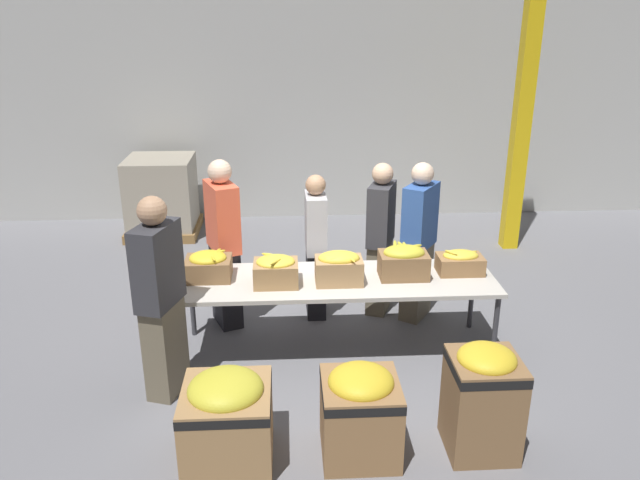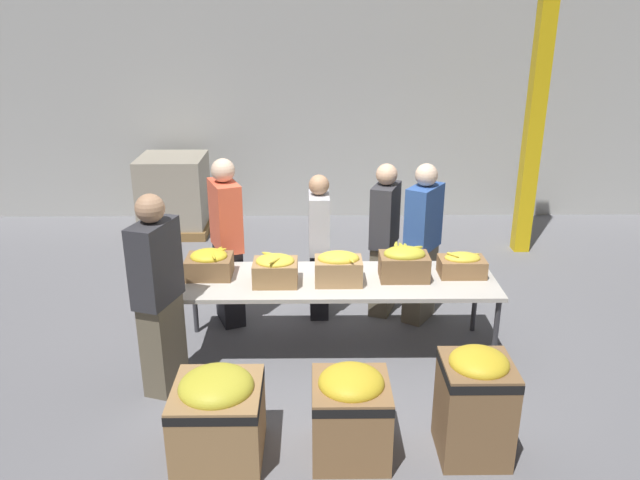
# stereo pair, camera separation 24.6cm
# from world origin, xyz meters

# --- Properties ---
(ground_plane) EXTENTS (30.00, 30.00, 0.00)m
(ground_plane) POSITION_xyz_m (0.00, 0.00, 0.00)
(ground_plane) COLOR slate
(wall_back) EXTENTS (16.00, 0.08, 4.00)m
(wall_back) POSITION_xyz_m (0.00, 4.23, 2.00)
(wall_back) COLOR #B7B7B2
(wall_back) RESTS_ON ground_plane
(sorting_table) EXTENTS (2.97, 0.87, 0.75)m
(sorting_table) POSITION_xyz_m (0.00, 0.00, 0.71)
(sorting_table) COLOR beige
(sorting_table) RESTS_ON ground_plane
(banana_box_0) EXTENTS (0.42, 0.34, 0.27)m
(banana_box_0) POSITION_xyz_m (-1.20, 0.08, 0.88)
(banana_box_0) COLOR olive
(banana_box_0) RESTS_ON sorting_table
(banana_box_1) EXTENTS (0.40, 0.34, 0.29)m
(banana_box_1) POSITION_xyz_m (-0.57, -0.09, 0.89)
(banana_box_1) COLOR #A37A4C
(banana_box_1) RESTS_ON sorting_table
(banana_box_2) EXTENTS (0.43, 0.31, 0.30)m
(banana_box_2) POSITION_xyz_m (0.01, -0.08, 0.91)
(banana_box_2) COLOR tan
(banana_box_2) RESTS_ON sorting_table
(banana_box_3) EXTENTS (0.45, 0.35, 0.32)m
(banana_box_3) POSITION_xyz_m (0.62, 0.01, 0.91)
(banana_box_3) COLOR olive
(banana_box_3) RESTS_ON sorting_table
(banana_box_4) EXTENTS (0.43, 0.28, 0.24)m
(banana_box_4) POSITION_xyz_m (1.18, 0.08, 0.86)
(banana_box_4) COLOR olive
(banana_box_4) RESTS_ON sorting_table
(volunteer_0) EXTENTS (0.44, 0.50, 1.70)m
(volunteer_0) POSITION_xyz_m (0.90, 0.66, 0.84)
(volunteer_0) COLOR #6B604C
(volunteer_0) RESTS_ON ground_plane
(volunteer_1) EXTENTS (0.36, 0.49, 1.66)m
(volunteer_1) POSITION_xyz_m (0.53, 0.83, 0.82)
(volunteer_1) COLOR #6B604C
(volunteer_1) RESTS_ON ground_plane
(volunteer_2) EXTENTS (0.37, 0.52, 1.77)m
(volunteer_2) POSITION_xyz_m (-1.51, -0.62, 0.88)
(volunteer_2) COLOR #6B604C
(volunteer_2) RESTS_ON ground_plane
(volunteer_3) EXTENTS (0.39, 0.53, 1.76)m
(volunteer_3) POSITION_xyz_m (-1.10, 0.62, 0.88)
(volunteer_3) COLOR black
(volunteer_3) RESTS_ON ground_plane
(volunteer_4) EXTENTS (0.22, 0.42, 1.56)m
(volunteer_4) POSITION_xyz_m (-0.16, 0.77, 0.77)
(volunteer_4) COLOR black
(volunteer_4) RESTS_ON ground_plane
(donation_bin_0) EXTENTS (0.64, 0.64, 0.70)m
(donation_bin_0) POSITION_xyz_m (-0.92, -1.51, 0.37)
(donation_bin_0) COLOR #A37A4C
(donation_bin_0) RESTS_ON ground_plane
(donation_bin_1) EXTENTS (0.57, 0.57, 0.71)m
(donation_bin_1) POSITION_xyz_m (0.05, -1.51, 0.38)
(donation_bin_1) COLOR olive
(donation_bin_1) RESTS_ON ground_plane
(donation_bin_2) EXTENTS (0.51, 0.51, 0.86)m
(donation_bin_2) POSITION_xyz_m (0.95, -1.51, 0.46)
(donation_bin_2) COLOR olive
(donation_bin_2) RESTS_ON ground_plane
(support_pillar) EXTENTS (0.20, 0.20, 4.00)m
(support_pillar) POSITION_xyz_m (2.63, 2.66, 2.00)
(support_pillar) COLOR yellow
(support_pillar) RESTS_ON ground_plane
(pallet_stack_0) EXTENTS (1.01, 1.01, 1.13)m
(pallet_stack_0) POSITION_xyz_m (-2.27, 3.50, 0.55)
(pallet_stack_0) COLOR olive
(pallet_stack_0) RESTS_ON ground_plane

